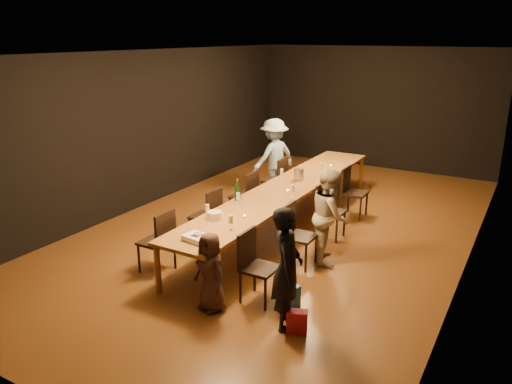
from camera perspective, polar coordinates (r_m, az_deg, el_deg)
The scene contains 30 objects.
ground at distance 8.85m, azimuth 3.29°, elevation -4.13°, with size 10.00×10.00×0.00m, color #472711.
room_shell at distance 8.31m, azimuth 3.54°, elevation 9.29°, with size 6.04×10.04×3.02m.
table at distance 8.62m, azimuth 3.37°, elevation 0.20°, with size 0.90×6.00×0.75m.
chair_right_0 at distance 6.36m, azimuth 0.43°, elevation -8.62°, with size 0.42×0.42×0.93m, color black, non-canonical shape.
chair_right_1 at distance 7.34m, azimuth 5.07°, elevation -4.99°, with size 0.42×0.42×0.93m, color black, non-canonical shape.
chair_right_2 at distance 8.37m, azimuth 8.55°, elevation -2.21°, with size 0.42×0.42×0.93m, color black, non-canonical shape.
chair_right_3 at distance 9.45m, azimuth 11.25°, elevation -0.05°, with size 0.42×0.42×0.93m, color black, non-canonical shape.
chair_left_0 at distance 7.27m, azimuth -11.36°, elevation -5.50°, with size 0.42×0.42×0.93m, color black, non-canonical shape.
chair_left_1 at distance 8.14m, azimuth -5.84°, elevation -2.69°, with size 0.42×0.42×0.93m, color black, non-canonical shape.
chair_left_2 at distance 9.08m, azimuth -1.45°, elevation -0.42°, with size 0.42×0.42×0.93m, color black, non-canonical shape.
chair_left_3 at distance 10.08m, azimuth 2.10°, elevation 1.41°, with size 0.42×0.42×0.93m, color black, non-canonical shape.
woman_birthday at distance 5.74m, azimuth 3.58°, elevation -8.70°, with size 0.54×0.35×1.47m, color black.
woman_tan at distance 7.47m, azimuth 8.45°, elevation -2.68°, with size 0.69×0.54×1.42m, color beige.
man_blue at distance 10.60m, azimuth 2.06°, elevation 4.09°, with size 1.03×0.59×1.60m, color #91B9E0.
child at distance 6.18m, azimuth -5.22°, elevation -9.08°, with size 0.50×0.32×1.01m, color #462D27.
gift_bag_red at distance 5.91m, azimuth 4.70°, elevation -14.54°, with size 0.23×0.13×0.28m, color #DB2047.
gift_bag_blue at distance 6.40m, azimuth 3.86°, elevation -11.72°, with size 0.24×0.16×0.30m, color #265EA5.
birthday_cake at distance 6.46m, azimuth -6.81°, elevation -5.21°, with size 0.35×0.29×0.08m.
plate_stack at distance 7.13m, azimuth -4.79°, elevation -2.70°, with size 0.21×0.21×0.12m, color white.
champagne_bottle at distance 7.89m, azimuth -2.15°, elevation 0.33°, with size 0.09×0.09×0.37m, color black, non-canonical shape.
ice_bucket at distance 9.06m, azimuth 4.94°, elevation 2.01°, with size 0.18×0.18×0.20m, color #AEADB2.
wineglass_0 at distance 7.17m, azimuth -5.57°, elevation -2.23°, with size 0.06×0.06×0.21m, color beige, non-canonical shape.
wineglass_1 at distance 6.73m, azimuth -2.91°, elevation -3.52°, with size 0.06×0.06×0.21m, color beige, non-canonical shape.
wineglass_2 at distance 7.66m, azimuth -2.06°, elevation -0.85°, with size 0.06×0.06×0.21m, color silver, non-canonical shape.
wineglass_3 at distance 8.09m, azimuth 4.19°, elevation 0.13°, with size 0.06×0.06×0.21m, color beige, non-canonical shape.
wineglass_4 at distance 9.04m, azimuth 2.96°, elevation 2.04°, with size 0.06×0.06×0.21m, color silver, non-canonical shape.
wineglass_5 at distance 9.46m, azimuth 7.46°, elevation 2.63°, with size 0.06×0.06×0.21m, color silver, non-canonical shape.
tealight_near at distance 7.20m, azimuth -1.32°, elevation -2.82°, with size 0.05×0.05×0.03m, color #B2B7B2.
tealight_mid at distance 8.36m, azimuth 3.65°, elevation 0.09°, with size 0.05×0.05×0.03m, color #B2B7B2.
tealight_far at distance 10.05m, azimuth 8.53°, elevation 2.95°, with size 0.05×0.05×0.03m, color #B2B7B2.
Camera 1 is at (3.65, -7.37, 3.28)m, focal length 35.00 mm.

